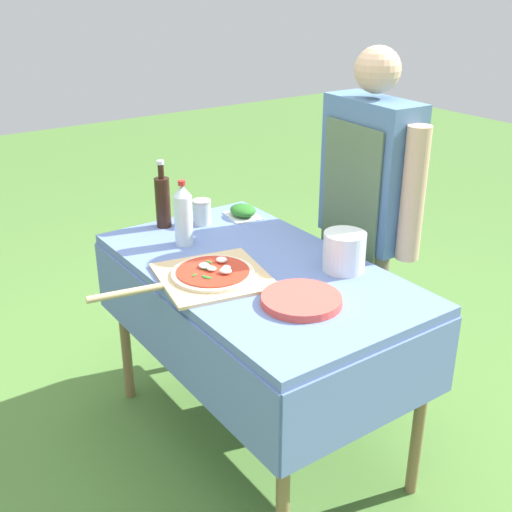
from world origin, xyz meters
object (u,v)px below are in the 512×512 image
(prep_table, at_px, (257,290))
(pizza_on_peel, at_px, (209,275))
(mixing_tub, at_px, (344,251))
(plate_stack, at_px, (301,300))
(herb_container, at_px, (243,211))
(oil_bottle, at_px, (163,201))
(sauce_jar, at_px, (202,213))
(person_cook, at_px, (367,207))
(water_bottle, at_px, (183,215))

(prep_table, xyz_separation_m, pizza_on_peel, (-0.01, -0.19, 0.11))
(mixing_tub, relative_size, plate_stack, 0.57)
(prep_table, bearing_deg, herb_container, 151.44)
(mixing_tub, bearing_deg, oil_bottle, -156.40)
(sauce_jar, bearing_deg, person_cook, 45.46)
(person_cook, distance_m, water_bottle, 0.73)
(prep_table, relative_size, plate_stack, 4.76)
(mixing_tub, xyz_separation_m, plate_stack, (0.11, -0.28, -0.06))
(prep_table, xyz_separation_m, oil_bottle, (-0.55, -0.09, 0.21))
(mixing_tub, distance_m, plate_stack, 0.31)
(prep_table, distance_m, pizza_on_peel, 0.22)
(prep_table, relative_size, sauce_jar, 12.06)
(herb_container, xyz_separation_m, sauce_jar, (-0.03, -0.19, 0.02))
(person_cook, xyz_separation_m, water_bottle, (-0.32, -0.65, 0.01))
(water_bottle, bearing_deg, prep_table, 18.42)
(oil_bottle, xyz_separation_m, water_bottle, (0.21, -0.02, 0.01))
(plate_stack, bearing_deg, prep_table, 172.06)
(person_cook, relative_size, sauce_jar, 14.45)
(herb_container, xyz_separation_m, plate_stack, (0.76, -0.29, -0.01))
(person_cook, height_order, plate_stack, person_cook)
(herb_container, height_order, mixing_tub, mixing_tub)
(mixing_tub, bearing_deg, plate_stack, -68.30)
(prep_table, height_order, herb_container, herb_container)
(pizza_on_peel, bearing_deg, plate_stack, 36.11)
(sauce_jar, bearing_deg, herb_container, 81.21)
(person_cook, distance_m, sauce_jar, 0.68)
(oil_bottle, bearing_deg, water_bottle, -6.40)
(herb_container, bearing_deg, pizza_on_peel, -44.84)
(herb_container, bearing_deg, mixing_tub, -0.61)
(mixing_tub, bearing_deg, prep_table, -129.61)
(oil_bottle, xyz_separation_m, sauce_jar, (0.07, 0.14, -0.07))
(pizza_on_peel, height_order, plate_stack, pizza_on_peel)
(prep_table, bearing_deg, oil_bottle, -171.05)
(prep_table, height_order, sauce_jar, sauce_jar)
(pizza_on_peel, relative_size, plate_stack, 2.42)
(person_cook, relative_size, pizza_on_peel, 2.36)
(person_cook, height_order, pizza_on_peel, person_cook)
(person_cook, bearing_deg, water_bottle, 67.11)
(pizza_on_peel, relative_size, oil_bottle, 2.27)
(prep_table, xyz_separation_m, herb_container, (-0.45, 0.25, 0.12))
(pizza_on_peel, xyz_separation_m, mixing_tub, (0.21, 0.43, 0.06))
(person_cook, height_order, sauce_jar, person_cook)
(plate_stack, bearing_deg, sauce_jar, 172.63)
(person_cook, bearing_deg, pizza_on_peel, 93.13)
(pizza_on_peel, bearing_deg, person_cook, 100.95)
(water_bottle, bearing_deg, pizza_on_peel, -14.27)
(prep_table, height_order, oil_bottle, oil_bottle)
(herb_container, bearing_deg, person_cook, 33.53)
(prep_table, xyz_separation_m, sauce_jar, (-0.48, 0.06, 0.14))
(mixing_tub, bearing_deg, sauce_jar, -165.15)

